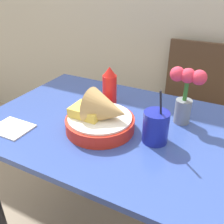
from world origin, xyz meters
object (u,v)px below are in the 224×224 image
(ketchup_bottle, at_px, (110,87))
(food_basket, at_px, (102,117))
(flower_vase, at_px, (186,91))
(drink_cup, at_px, (156,128))
(chair_far_window, at_px, (191,104))

(ketchup_bottle, bearing_deg, food_basket, -69.58)
(flower_vase, bearing_deg, food_basket, -141.61)
(food_basket, height_order, ketchup_bottle, ketchup_bottle)
(drink_cup, bearing_deg, chair_far_window, 89.98)
(drink_cup, bearing_deg, ketchup_bottle, 147.66)
(ketchup_bottle, distance_m, drink_cup, 0.33)
(ketchup_bottle, relative_size, drink_cup, 0.85)
(food_basket, bearing_deg, chair_far_window, 75.72)
(food_basket, bearing_deg, flower_vase, 38.39)
(ketchup_bottle, height_order, drink_cup, drink_cup)
(chair_far_window, bearing_deg, ketchup_bottle, -114.95)
(chair_far_window, distance_m, flower_vase, 0.69)
(chair_far_window, distance_m, drink_cup, 0.82)
(food_basket, bearing_deg, ketchup_bottle, 110.42)
(drink_cup, relative_size, flower_vase, 0.95)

